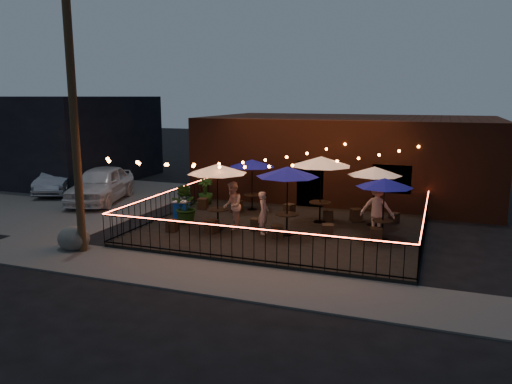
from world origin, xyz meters
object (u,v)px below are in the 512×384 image
(cafe_table_2, at_px, (287,173))
(cooler, at_px, (182,211))
(cafe_table_3, at_px, (321,162))
(cafe_table_4, at_px, (385,183))
(utility_pole, at_px, (75,129))
(cafe_table_5, at_px, (375,172))
(cafe_table_0, at_px, (217,170))
(cafe_table_1, at_px, (252,164))
(boulder, at_px, (74,239))

(cafe_table_2, bearing_deg, cooler, 173.68)
(cafe_table_2, relative_size, cafe_table_3, 0.91)
(cafe_table_3, height_order, cafe_table_4, cafe_table_3)
(utility_pole, xyz_separation_m, cafe_table_3, (6.48, 6.02, -1.48))
(cafe_table_2, xyz_separation_m, cafe_table_3, (0.68, 2.20, 0.13))
(cafe_table_4, bearing_deg, cafe_table_3, 148.67)
(utility_pole, bearing_deg, cooler, 73.42)
(cafe_table_5, bearing_deg, cafe_table_2, -137.43)
(cafe_table_3, bearing_deg, cafe_table_0, -144.83)
(cafe_table_0, relative_size, cafe_table_5, 1.13)
(utility_pole, distance_m, cafe_table_3, 8.96)
(cafe_table_5, height_order, cooler, cafe_table_5)
(utility_pole, distance_m, cooler, 5.67)
(cafe_table_1, height_order, cafe_table_2, cafe_table_2)
(utility_pole, bearing_deg, cafe_table_4, 26.18)
(cafe_table_0, distance_m, cafe_table_4, 5.94)
(cafe_table_0, bearing_deg, cafe_table_1, 89.31)
(cafe_table_2, bearing_deg, cafe_table_0, -177.01)
(cafe_table_0, distance_m, cafe_table_1, 3.45)
(cafe_table_1, distance_m, cafe_table_2, 4.21)
(cafe_table_3, bearing_deg, cafe_table_1, 161.25)
(utility_pole, height_order, cafe_table_0, utility_pole)
(cafe_table_5, distance_m, boulder, 10.99)
(cafe_table_2, xyz_separation_m, boulder, (-6.21, -3.74, -2.00))
(cafe_table_2, height_order, cafe_table_4, cafe_table_2)
(cafe_table_4, bearing_deg, boulder, -155.20)
(cafe_table_1, xyz_separation_m, cafe_table_5, (5.27, -0.85, 0.05))
(cafe_table_4, bearing_deg, cafe_table_2, -169.04)
(cafe_table_0, height_order, cafe_table_5, cafe_table_0)
(cafe_table_0, xyz_separation_m, cafe_table_3, (3.31, 2.33, 0.14))
(cafe_table_0, height_order, boulder, cafe_table_0)
(cafe_table_0, relative_size, cafe_table_3, 0.89)
(cafe_table_2, bearing_deg, utility_pole, -146.61)
(cafe_table_1, distance_m, cafe_table_4, 6.43)
(cafe_table_1, height_order, cooler, cafe_table_1)
(cafe_table_1, distance_m, cooler, 3.76)
(cafe_table_0, height_order, cafe_table_4, cafe_table_0)
(cafe_table_1, xyz_separation_m, cafe_table_2, (2.59, -3.31, 0.23))
(boulder, bearing_deg, cafe_table_3, 40.76)
(cafe_table_3, bearing_deg, boulder, -139.24)
(utility_pole, xyz_separation_m, cooler, (1.29, 4.32, -3.45))
(cafe_table_4, height_order, cafe_table_5, cafe_table_5)
(cafe_table_1, bearing_deg, cafe_table_3, -18.75)
(boulder, bearing_deg, cafe_table_0, 45.23)
(utility_pole, xyz_separation_m, cafe_table_1, (3.20, 7.13, -1.84))
(cafe_table_0, height_order, cafe_table_2, cafe_table_2)
(cafe_table_2, distance_m, cafe_table_5, 3.64)
(cafe_table_0, bearing_deg, utility_pole, -130.66)
(boulder, bearing_deg, cafe_table_2, 31.08)
(utility_pole, distance_m, cafe_table_4, 10.26)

